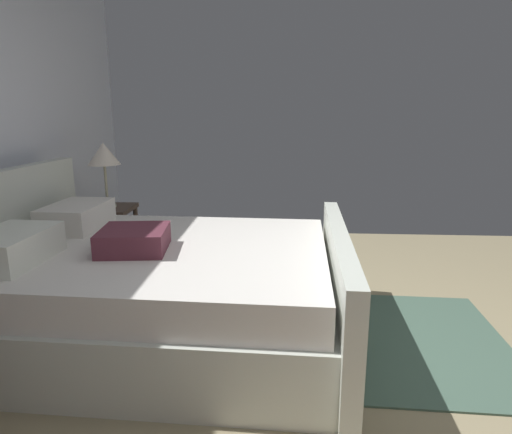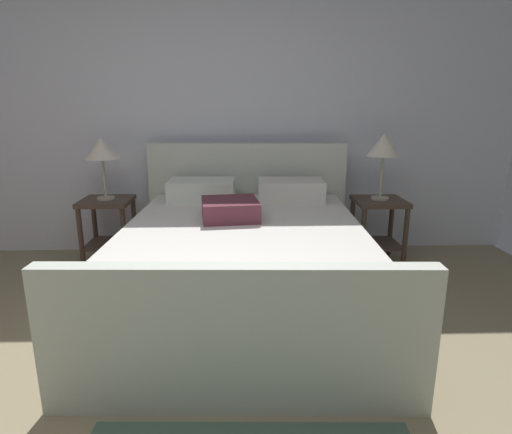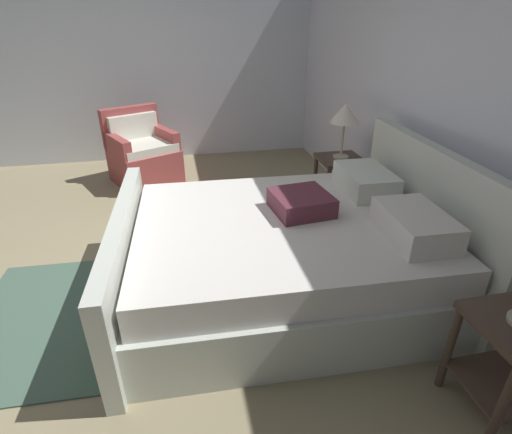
% 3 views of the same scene
% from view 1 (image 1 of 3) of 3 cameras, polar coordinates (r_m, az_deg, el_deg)
% --- Properties ---
extents(ground_plane, '(6.12, 5.34, 0.02)m').
position_cam_1_polar(ground_plane, '(2.76, 16.54, -19.48)').
color(ground_plane, gray).
extents(bed, '(1.93, 2.39, 1.08)m').
position_cam_1_polar(bed, '(3.02, -12.32, -8.72)').
color(bed, silver).
rests_on(bed, ground).
extents(nightstand_right, '(0.44, 0.44, 0.60)m').
position_cam_1_polar(nightstand_right, '(4.38, -18.28, -1.28)').
color(nightstand_right, '#48362B').
rests_on(nightstand_right, ground).
extents(table_lamp_right, '(0.29, 0.29, 0.59)m').
position_cam_1_polar(table_lamp_right, '(4.26, -18.95, 7.46)').
color(table_lamp_right, '#B7B293').
rests_on(table_lamp_right, nightstand_right).
extents(area_rug, '(1.46, 1.06, 0.01)m').
position_cam_1_polar(area_rug, '(3.21, 21.14, -14.62)').
color(area_rug, '#466253').
rests_on(area_rug, ground).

